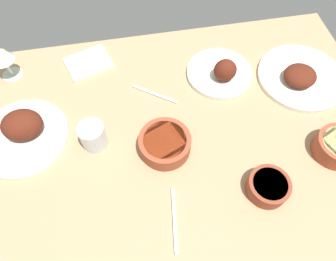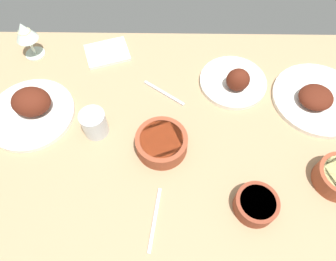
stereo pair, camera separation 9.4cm
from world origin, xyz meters
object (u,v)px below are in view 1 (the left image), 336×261
water_tumbler (93,136)px  folded_napkin (89,63)px  bowl_pasta (268,186)px  plate_center_main (301,77)px  spoon_loose (155,94)px  fork_loose (174,220)px  plate_near_viewer (221,72)px  bowl_sauce (165,144)px  plate_far_side (23,132)px  wine_glass (0,55)px

water_tumbler → folded_napkin: size_ratio=0.57×
bowl_pasta → plate_center_main: bearing=55.1°
plate_center_main → bowl_pasta: 43.92cm
spoon_loose → fork_loose: bearing=123.4°
plate_near_viewer → bowl_sauce: 34.24cm
water_tumbler → fork_loose: 33.78cm
bowl_pasta → spoon_loose: 46.18cm
plate_near_viewer → fork_loose: 52.74cm
bowl_pasta → fork_loose: size_ratio=0.66×
folded_napkin → bowl_sauce: bearing=-61.5°
plate_near_viewer → water_tumbler: size_ratio=2.65×
plate_center_main → spoon_loose: 50.42cm
plate_near_viewer → fork_loose: bearing=-118.8°
plate_center_main → folded_napkin: plate_center_main is taller
plate_far_side → folded_napkin: 33.93cm
fork_loose → folded_napkin: bearing=-154.2°
plate_near_viewer → bowl_pasta: bearing=-88.0°
plate_far_side → spoon_loose: plate_far_side is taller
wine_glass → fork_loose: wine_glass is taller
plate_near_viewer → spoon_loose: (-23.79, -3.88, -1.88)cm
fork_loose → bowl_pasta: bearing=105.7°
plate_near_viewer → wine_glass: 73.25cm
wine_glass → spoon_loose: (47.73, -17.71, -9.53)cm
bowl_pasta → spoon_loose: size_ratio=0.70×
bowl_sauce → fork_loose: bowl_sauce is taller
plate_far_side → bowl_pasta: bearing=-24.1°
plate_near_viewer → fork_loose: plate_near_viewer is taller
bowl_pasta → fork_loose: 27.21cm
plate_near_viewer → spoon_loose: plate_near_viewer is taller
plate_far_side → water_tumbler: bearing=-16.2°
spoon_loose → folded_napkin: bearing=-5.0°
plate_near_viewer → water_tumbler: (-44.53, -18.63, 2.01)cm
plate_near_viewer → plate_center_main: bearing=-13.6°
plate_center_main → wine_glass: 100.47cm
fork_loose → spoon_loose: size_ratio=1.06×
plate_far_side → wine_glass: wine_glass is taller
bowl_pasta → bowl_sauce: bearing=144.6°
bowl_pasta → wine_glass: wine_glass is taller
wine_glass → spoon_loose: size_ratio=0.85×
plate_near_viewer → plate_far_side: (-65.69, -12.48, 0.60)cm
plate_center_main → water_tumbler: 72.15cm
bowl_sauce → spoon_loose: bowl_sauce is taller
plate_center_main → folded_napkin: bearing=163.8°
plate_near_viewer → spoon_loose: 24.18cm
plate_near_viewer → plate_far_side: bearing=-169.2°
spoon_loose → plate_center_main: bearing=-147.4°
plate_center_main → plate_near_viewer: bearing=166.4°
wine_glass → folded_napkin: size_ratio=0.92×
plate_center_main → plate_far_side: plate_far_side is taller
folded_napkin → water_tumbler: bearing=-89.1°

